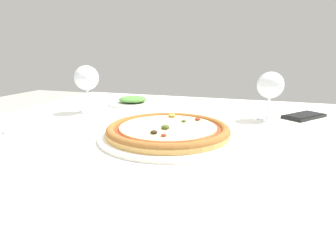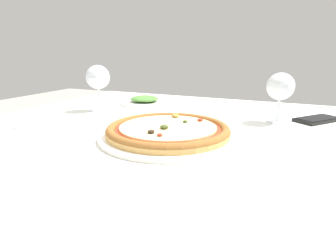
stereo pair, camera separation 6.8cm
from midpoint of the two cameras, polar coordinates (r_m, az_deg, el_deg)
dining_table at (r=0.78m, az=1.03°, el=-7.15°), size 1.15×1.15×0.76m
pizza_plate at (r=0.69m, az=2.85°, el=-1.09°), size 0.34×0.34×0.04m
fork at (r=0.90m, az=-21.96°, el=0.78°), size 0.05×0.17×0.00m
wine_glass_far_left at (r=1.01m, az=-12.16°, el=9.46°), size 0.08×0.08×0.16m
wine_glass_far_right at (r=0.89m, az=23.96°, el=7.12°), size 0.08×0.08×0.15m
cell_phone at (r=0.98m, az=29.92°, el=1.15°), size 0.14×0.16×0.01m
side_plate at (r=1.13m, az=-3.06°, el=5.08°), size 0.19×0.19×0.03m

